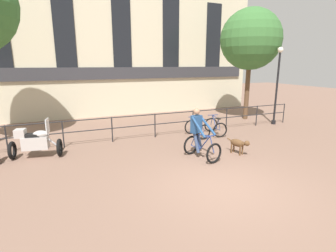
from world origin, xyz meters
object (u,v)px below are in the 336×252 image
object	(u,v)px
parked_motorcycle	(35,142)
cyclist_with_bike	(199,136)
street_lamp	(277,82)
parked_bicycle_near_lamp	(197,129)
dog	(239,144)
parked_bicycle_mid_left	(215,127)

from	to	relation	value
parked_motorcycle	cyclist_with_bike	bearing A→B (deg)	-102.33
cyclist_with_bike	street_lamp	size ratio (longest dim) A/B	0.43
cyclist_with_bike	parked_bicycle_near_lamp	size ratio (longest dim) A/B	1.47
dog	parked_bicycle_mid_left	distance (m)	2.72
parked_bicycle_mid_left	street_lamp	bearing A→B (deg)	-162.14
cyclist_with_bike	dog	world-z (taller)	cyclist_with_bike
dog	parked_motorcycle	size ratio (longest dim) A/B	0.55
parked_bicycle_near_lamp	parked_bicycle_mid_left	world-z (taller)	same
cyclist_with_bike	street_lamp	world-z (taller)	street_lamp
cyclist_with_bike	parked_motorcycle	bearing A→B (deg)	143.07
dog	street_lamp	world-z (taller)	street_lamp
parked_bicycle_near_lamp	parked_motorcycle	bearing A→B (deg)	-2.80
dog	parked_bicycle_mid_left	xyz separation A→B (m)	(0.72, 2.62, -0.04)
parked_motorcycle	parked_bicycle_mid_left	world-z (taller)	parked_motorcycle
dog	street_lamp	size ratio (longest dim) A/B	0.23
cyclist_with_bike	parked_bicycle_mid_left	xyz separation A→B (m)	(2.19, 2.36, -0.41)
cyclist_with_bike	dog	bearing A→B (deg)	-24.35
parked_motorcycle	parked_bicycle_mid_left	size ratio (longest dim) A/B	1.42
dog	parked_motorcycle	xyz separation A→B (m)	(-6.63, 2.45, 0.17)
street_lamp	dog	bearing A→B (deg)	-146.26
parked_motorcycle	street_lamp	distance (m)	11.55
parked_bicycle_near_lamp	dog	bearing A→B (deg)	90.40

